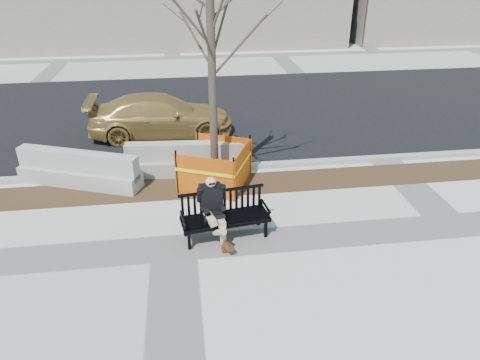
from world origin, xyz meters
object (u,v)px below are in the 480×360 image
Objects in this scene: tree_fence at (215,184)px; sedan at (162,135)px; jersey_barrier_left at (82,184)px; jersey_barrier_right at (187,173)px; bench at (225,236)px; seated_man at (214,237)px.

tree_fence reaches higher than sedan.
jersey_barrier_left reaches higher than jersey_barrier_right.
sedan is (-1.47, 6.20, 0.00)m from bench.
bench is at bearing -167.38° from sedan.
seated_man is 0.23× the size of tree_fence.
jersey_barrier_left is 1.02× the size of jersey_barrier_right.
tree_fence is (0.25, 2.43, 0.00)m from seated_man.
seated_man reaches higher than jersey_barrier_right.
sedan is at bearing 108.22° from jersey_barrier_right.
seated_man reaches higher than bench.
tree_fence reaches higher than bench.
bench is 0.26m from seated_man.
jersey_barrier_right is (2.79, 0.26, 0.00)m from jersey_barrier_left.
jersey_barrier_left is at bearing 172.59° from tree_fence.
seated_man is at bearing -95.80° from tree_fence.
bench is 3.25m from jersey_barrier_right.
sedan reaches higher than bench.
tree_fence is at bearing 14.31° from jersey_barrier_left.
bench is at bearing -11.51° from seated_man.
sedan is 3.13m from jersey_barrier_right.
sedan reaches higher than jersey_barrier_right.
jersey_barrier_left is (-3.51, 0.46, 0.00)m from tree_fence.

